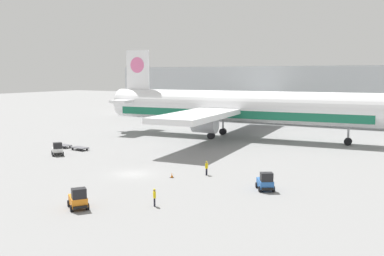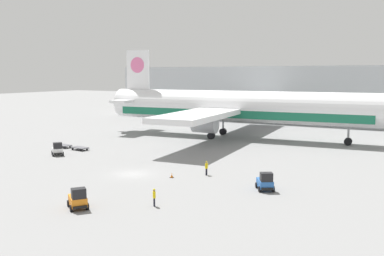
# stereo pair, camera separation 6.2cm
# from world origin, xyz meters

# --- Properties ---
(ground_plane) EXTENTS (400.00, 400.00, 0.00)m
(ground_plane) POSITION_xyz_m (0.00, 0.00, 0.00)
(ground_plane) COLOR gray
(terminal_building) EXTENTS (90.00, 18.20, 14.00)m
(terminal_building) POSITION_xyz_m (-1.99, 69.00, 6.99)
(terminal_building) COLOR #B2B7BC
(terminal_building) RESTS_ON ground_plane
(airplane_main) EXTENTS (58.08, 48.47, 17.00)m
(airplane_main) POSITION_xyz_m (-0.95, 33.29, 5.84)
(airplane_main) COLOR white
(airplane_main) RESTS_ON ground_plane
(baggage_tug_foreground) EXTENTS (2.80, 2.64, 2.00)m
(baggage_tug_foreground) POSITION_xyz_m (3.66, -13.30, 0.88)
(baggage_tug_foreground) COLOR orange
(baggage_tug_foreground) RESTS_ON ground_plane
(baggage_tug_mid) EXTENTS (2.79, 2.67, 2.00)m
(baggage_tug_mid) POSITION_xyz_m (-17.27, 4.43, 0.88)
(baggage_tug_mid) COLOR silver
(baggage_tug_mid) RESTS_ON ground_plane
(baggage_tug_far) EXTENTS (2.55, 2.82, 2.00)m
(baggage_tug_far) POSITION_xyz_m (16.51, 0.72, 0.88)
(baggage_tug_far) COLOR #2D66B7
(baggage_tug_far) RESTS_ON ground_plane
(baggage_dolly_lead) EXTENTS (3.77, 1.85, 0.48)m
(baggage_dolly_lead) POSITION_xyz_m (-21.48, 9.74, 0.39)
(baggage_dolly_lead) COLOR #56565B
(baggage_dolly_lead) RESTS_ON ground_plane
(baggage_dolly_second) EXTENTS (3.77, 1.85, 0.48)m
(baggage_dolly_second) POSITION_xyz_m (-17.43, 9.32, 0.39)
(baggage_dolly_second) COLOR #56565B
(baggage_dolly_second) RESTS_ON ground_plane
(ground_crew_near) EXTENTS (0.23, 0.57, 1.74)m
(ground_crew_near) POSITION_xyz_m (8.07, 3.79, 1.02)
(ground_crew_near) COLOR black
(ground_crew_near) RESTS_ON ground_plane
(ground_crew_far) EXTENTS (0.41, 0.45, 1.68)m
(ground_crew_far) POSITION_xyz_m (9.35, -9.44, 0.98)
(ground_crew_far) COLOR black
(ground_crew_far) RESTS_ON ground_plane
(traffic_cone_near) EXTENTS (0.40, 0.40, 0.56)m
(traffic_cone_near) POSITION_xyz_m (5.05, 0.72, 0.27)
(traffic_cone_near) COLOR black
(traffic_cone_near) RESTS_ON ground_plane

